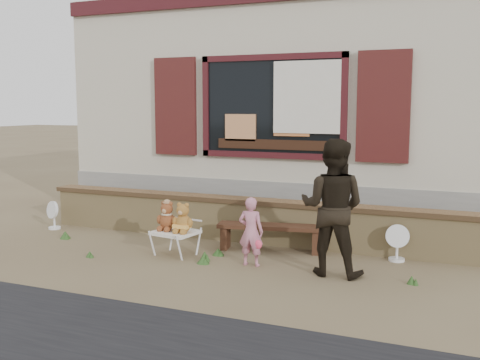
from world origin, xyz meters
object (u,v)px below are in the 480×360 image
at_px(child, 251,231).
at_px(teddy_bear_left, 167,215).
at_px(folding_chair, 175,233).
at_px(teddy_bear_right, 183,217).
at_px(bench, 270,232).
at_px(adult, 332,207).

bearing_deg(child, teddy_bear_left, -7.05).
distance_m(teddy_bear_left, child, 1.30).
distance_m(folding_chair, child, 1.16).
bearing_deg(teddy_bear_right, teddy_bear_left, -180.00).
xyz_separation_m(folding_chair, child, (1.15, -0.06, 0.14)).
bearing_deg(folding_chair, teddy_bear_right, -0.00).
xyz_separation_m(folding_chair, teddy_bear_left, (-0.14, 0.02, 0.24)).
height_order(bench, teddy_bear_left, teddy_bear_left).
bearing_deg(bench, teddy_bear_left, -162.33).
xyz_separation_m(bench, teddy_bear_right, (-1.00, -0.75, 0.27)).
bearing_deg(adult, teddy_bear_right, 0.78).
xyz_separation_m(teddy_bear_left, child, (1.29, -0.09, -0.10)).
relative_size(teddy_bear_right, child, 0.46).
height_order(teddy_bear_right, child, child).
relative_size(bench, child, 1.69).
distance_m(teddy_bear_left, teddy_bear_right, 0.28).
height_order(bench, child, child).
relative_size(teddy_bear_right, adult, 0.25).
distance_m(teddy_bear_right, child, 1.02).
relative_size(folding_chair, child, 0.70).
bearing_deg(teddy_bear_right, child, 6.63).
relative_size(teddy_bear_left, adult, 0.25).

